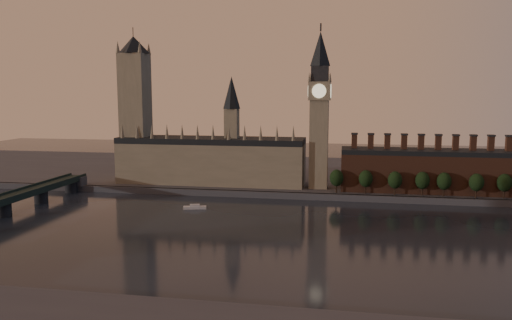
{
  "coord_description": "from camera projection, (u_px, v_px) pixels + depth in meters",
  "views": [
    {
      "loc": [
        26.44,
        -219.75,
        66.64
      ],
      "look_at": [
        -22.38,
        55.0,
        29.16
      ],
      "focal_mm": 35.0,
      "sensor_mm": 36.0,
      "label": 1
    }
  ],
  "objects": [
    {
      "name": "embankment_tree_6",
      "position": [
        504.0,
        183.0,
        298.04
      ],
      "size": [
        8.6,
        8.6,
        14.88
      ],
      "color": "black",
      "rests_on": "north_bank"
    },
    {
      "name": "embankment_tree_2",
      "position": [
        395.0,
        180.0,
        307.49
      ],
      "size": [
        8.6,
        8.6,
        14.88
      ],
      "color": "black",
      "rests_on": "north_bank"
    },
    {
      "name": "embankment_tree_5",
      "position": [
        476.0,
        182.0,
        299.18
      ],
      "size": [
        8.6,
        8.6,
        14.88
      ],
      "color": "black",
      "rests_on": "north_bank"
    },
    {
      "name": "palace_of_westminster",
      "position": [
        212.0,
        158.0,
        348.31
      ],
      "size": [
        130.0,
        30.3,
        74.0
      ],
      "color": "gray",
      "rests_on": "north_bank"
    },
    {
      "name": "big_ben",
      "position": [
        319.0,
        108.0,
        325.93
      ],
      "size": [
        15.0,
        15.0,
        107.0
      ],
      "color": "gray",
      "rests_on": "north_bank"
    },
    {
      "name": "river_boat",
      "position": [
        195.0,
        207.0,
        289.28
      ],
      "size": [
        13.76,
        7.15,
        2.65
      ],
      "rotation": [
        0.0,
        0.0,
        0.27
      ],
      "color": "silver",
      "rests_on": "ground"
    },
    {
      "name": "chimney_block",
      "position": [
        428.0,
        170.0,
        318.98
      ],
      "size": [
        110.0,
        25.0,
        37.0
      ],
      "color": "brown",
      "rests_on": "north_bank"
    },
    {
      "name": "embankment_tree_1",
      "position": [
        366.0,
        179.0,
        312.19
      ],
      "size": [
        8.6,
        8.6,
        14.88
      ],
      "color": "black",
      "rests_on": "north_bank"
    },
    {
      "name": "north_bank",
      "position": [
        310.0,
        174.0,
        401.36
      ],
      "size": [
        900.0,
        182.0,
        4.0
      ],
      "color": "#444449",
      "rests_on": "ground"
    },
    {
      "name": "embankment_tree_0",
      "position": [
        337.0,
        178.0,
        314.86
      ],
      "size": [
        8.6,
        8.6,
        14.88
      ],
      "color": "black",
      "rests_on": "north_bank"
    },
    {
      "name": "embankment_tree_4",
      "position": [
        444.0,
        181.0,
        303.43
      ],
      "size": [
        8.6,
        8.6,
        14.88
      ],
      "color": "black",
      "rests_on": "north_bank"
    },
    {
      "name": "victoria_tower",
      "position": [
        135.0,
        104.0,
        353.05
      ],
      "size": [
        24.0,
        24.0,
        108.0
      ],
      "color": "gray",
      "rests_on": "north_bank"
    },
    {
      "name": "embankment_tree_3",
      "position": [
        422.0,
        180.0,
        306.17
      ],
      "size": [
        8.6,
        8.6,
        14.88
      ],
      "color": "black",
      "rests_on": "north_bank"
    },
    {
      "name": "ground",
      "position": [
        283.0,
        240.0,
        227.89
      ],
      "size": [
        900.0,
        900.0,
        0.0
      ],
      "primitive_type": "plane",
      "color": "black",
      "rests_on": "ground"
    }
  ]
}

